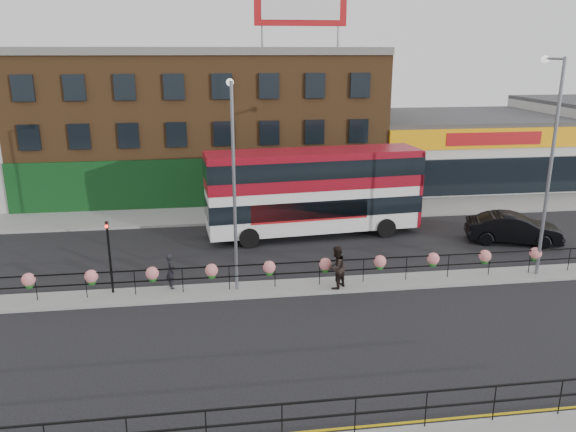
{
  "coord_description": "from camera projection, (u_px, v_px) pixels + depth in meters",
  "views": [
    {
      "loc": [
        -3.61,
        -22.73,
        10.17
      ],
      "look_at": [
        0.0,
        3.0,
        2.5
      ],
      "focal_mm": 35.0,
      "sensor_mm": 36.0,
      "label": 1
    }
  ],
  "objects": [
    {
      "name": "ground",
      "position": [
        297.0,
        289.0,
        24.95
      ],
      "size": [
        120.0,
        120.0,
        0.0
      ],
      "primitive_type": "plane",
      "color": "black",
      "rests_on": "ground"
    },
    {
      "name": "north_pavement",
      "position": [
        269.0,
        213.0,
        36.33
      ],
      "size": [
        60.0,
        4.0,
        0.15
      ],
      "primitive_type": "cube",
      "color": "gray",
      "rests_on": "ground"
    },
    {
      "name": "median",
      "position": [
        297.0,
        287.0,
        24.93
      ],
      "size": [
        60.0,
        1.6,
        0.15
      ],
      "primitive_type": "cube",
      "color": "gray",
      "rests_on": "ground"
    },
    {
      "name": "yellow_line_inner",
      "position": [
        351.0,
        428.0,
        15.74
      ],
      "size": [
        60.0,
        0.1,
        0.01
      ],
      "primitive_type": "cube",
      "color": "gold",
      "rests_on": "ground"
    },
    {
      "name": "yellow_line_outer",
      "position": [
        352.0,
        432.0,
        15.57
      ],
      "size": [
        60.0,
        0.1,
        0.01
      ],
      "primitive_type": "cube",
      "color": "gold",
      "rests_on": "ground"
    },
    {
      "name": "brick_building",
      "position": [
        204.0,
        121.0,
        41.92
      ],
      "size": [
        25.0,
        12.21,
        10.3
      ],
      "color": "brown",
      "rests_on": "ground"
    },
    {
      "name": "supermarket",
      "position": [
        455.0,
        148.0,
        45.24
      ],
      "size": [
        15.0,
        12.25,
        5.3
      ],
      "color": "silver",
      "rests_on": "ground"
    },
    {
      "name": "billboard",
      "position": [
        301.0,
        2.0,
        35.79
      ],
      "size": [
        6.0,
        0.29,
        4.4
      ],
      "color": "#A91115",
      "rests_on": "brick_building"
    },
    {
      "name": "median_railing",
      "position": [
        297.0,
        267.0,
        24.66
      ],
      "size": [
        30.04,
        0.56,
        1.23
      ],
      "color": "black",
      "rests_on": "median"
    },
    {
      "name": "south_railing",
      "position": [
        282.0,
        414.0,
        14.82
      ],
      "size": [
        20.04,
        0.05,
        1.12
      ],
      "color": "black",
      "rests_on": "south_pavement"
    },
    {
      "name": "double_decker_bus",
      "position": [
        314.0,
        184.0,
        31.46
      ],
      "size": [
        12.26,
        3.85,
        4.88
      ],
      "color": "silver",
      "rests_on": "ground"
    },
    {
      "name": "car",
      "position": [
        513.0,
        229.0,
        30.7
      ],
      "size": [
        4.66,
        6.0,
        1.64
      ],
      "primitive_type": "imported",
      "rotation": [
        0.0,
        0.0,
        1.26
      ],
      "color": "black",
      "rests_on": "ground"
    },
    {
      "name": "pedestrian_a",
      "position": [
        171.0,
        271.0,
        24.47
      ],
      "size": [
        0.83,
        0.76,
        1.6
      ],
      "primitive_type": "imported",
      "rotation": [
        0.0,
        0.0,
        1.92
      ],
      "color": "black",
      "rests_on": "median"
    },
    {
      "name": "pedestrian_b",
      "position": [
        336.0,
        267.0,
        24.42
      ],
      "size": [
        1.67,
        1.66,
        1.93
      ],
      "primitive_type": "imported",
      "rotation": [
        0.0,
        0.0,
        3.87
      ],
      "color": "black",
      "rests_on": "median"
    },
    {
      "name": "lamp_column_west",
      "position": [
        233.0,
        169.0,
        23.32
      ],
      "size": [
        0.32,
        1.56,
        8.91
      ],
      "color": "slate",
      "rests_on": "median"
    },
    {
      "name": "lamp_column_east",
      "position": [
        549.0,
        149.0,
        24.84
      ],
      "size": [
        0.35,
        1.72,
        9.82
      ],
      "color": "slate",
      "rests_on": "median"
    },
    {
      "name": "traffic_light_median",
      "position": [
        108.0,
        242.0,
        23.56
      ],
      "size": [
        0.15,
        0.28,
        3.65
      ],
      "color": "black",
      "rests_on": "median"
    }
  ]
}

